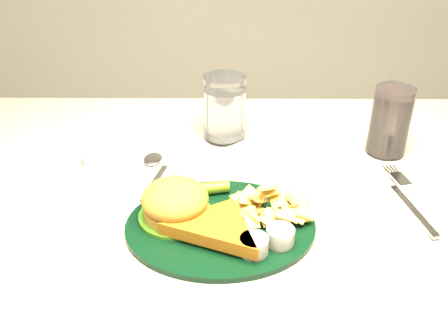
# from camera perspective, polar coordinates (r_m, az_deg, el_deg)

# --- Properties ---
(dinner_plate) EXTENTS (0.29, 0.25, 0.06)m
(dinner_plate) POSITION_cam_1_polar(r_m,az_deg,el_deg) (0.72, -0.41, -4.91)
(dinner_plate) COLOR black
(dinner_plate) RESTS_ON table
(water_glass) EXTENTS (0.10, 0.10, 0.13)m
(water_glass) POSITION_cam_1_polar(r_m,az_deg,el_deg) (0.95, 0.09, 6.86)
(water_glass) COLOR silver
(water_glass) RESTS_ON table
(cola_glass) EXTENTS (0.08, 0.08, 0.13)m
(cola_glass) POSITION_cam_1_polar(r_m,az_deg,el_deg) (0.95, 18.46, 5.09)
(cola_glass) COLOR black
(cola_glass) RESTS_ON table
(fork_napkin) EXTENTS (0.17, 0.20, 0.01)m
(fork_napkin) POSITION_cam_1_polar(r_m,az_deg,el_deg) (0.83, 20.61, -4.12)
(fork_napkin) COLOR silver
(fork_napkin) RESTS_ON table
(spoon) EXTENTS (0.07, 0.16, 0.01)m
(spoon) POSITION_cam_1_polar(r_m,az_deg,el_deg) (0.84, -7.98, -1.61)
(spoon) COLOR silver
(spoon) RESTS_ON table
(ramekin) EXTENTS (0.06, 0.06, 0.03)m
(ramekin) POSITION_cam_1_polar(r_m,az_deg,el_deg) (0.92, -14.35, 1.37)
(ramekin) COLOR white
(ramekin) RESTS_ON table
(wrapped_straw) EXTENTS (0.17, 0.16, 0.01)m
(wrapped_straw) POSITION_cam_1_polar(r_m,az_deg,el_deg) (0.95, 1.85, 2.78)
(wrapped_straw) COLOR white
(wrapped_straw) RESTS_ON table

